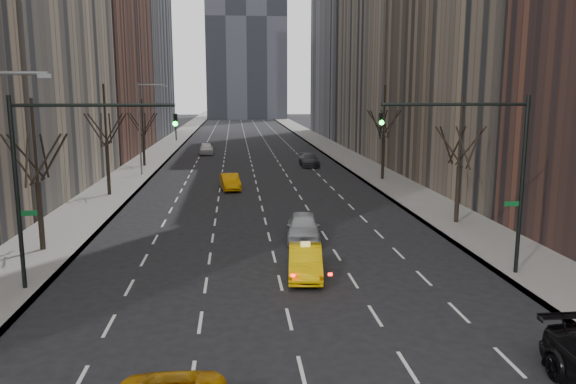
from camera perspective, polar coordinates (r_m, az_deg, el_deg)
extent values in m
cube|color=slate|center=(82.56, -12.64, 4.20)|extent=(4.50, 320.00, 0.15)
cube|color=slate|center=(83.12, 4.41, 4.46)|extent=(4.50, 320.00, 0.15)
cylinder|color=black|center=(31.82, -23.84, -2.23)|extent=(0.28, 0.28, 3.57)
cylinder|color=black|center=(31.28, -24.36, 4.78)|extent=(0.16, 0.16, 4.25)
cylinder|color=black|center=(32.11, -23.51, 3.35)|extent=(0.42, 1.80, 2.52)
cylinder|color=black|center=(31.39, -22.67, 3.27)|extent=(1.74, 0.72, 2.52)
cylinder|color=black|center=(30.63, -23.40, 3.07)|extent=(1.46, 1.25, 2.52)
cylinder|color=black|center=(30.61, -25.00, 2.95)|extent=(0.42, 1.80, 2.52)
cylinder|color=black|center=(31.36, -25.81, 3.04)|extent=(1.74, 0.72, 2.52)
cylinder|color=black|center=(32.10, -25.04, 3.24)|extent=(1.46, 1.25, 2.52)
cylinder|color=black|center=(47.01, -17.81, 2.16)|extent=(0.28, 0.28, 3.99)
cylinder|color=black|center=(46.64, -18.10, 7.49)|extent=(0.16, 0.16, 4.75)
cylinder|color=black|center=(47.49, -17.63, 6.16)|extent=(0.42, 1.80, 2.52)
cylinder|color=black|center=(46.82, -16.97, 6.15)|extent=(1.74, 0.72, 2.52)
cylinder|color=black|center=(46.02, -17.36, 6.06)|extent=(1.46, 1.25, 2.52)
cylinder|color=black|center=(45.91, -18.43, 6.00)|extent=(0.42, 1.80, 2.52)
cylinder|color=black|center=(46.60, -19.07, 6.02)|extent=(1.74, 0.72, 2.52)
cylinder|color=black|center=(47.38, -18.66, 6.10)|extent=(1.46, 1.25, 2.52)
cylinder|color=black|center=(64.62, -14.43, 4.10)|extent=(0.28, 0.28, 3.36)
cylinder|color=black|center=(64.36, -14.58, 7.36)|extent=(0.16, 0.16, 4.00)
cylinder|color=black|center=(65.21, -14.30, 6.73)|extent=(0.42, 1.80, 2.52)
cylinder|color=black|center=(64.56, -13.79, 6.72)|extent=(1.74, 0.72, 2.52)
cylinder|color=black|center=(63.75, -14.04, 6.67)|extent=(1.46, 1.25, 2.52)
cylinder|color=black|center=(63.58, -14.80, 6.63)|extent=(0.42, 1.80, 2.52)
cylinder|color=black|center=(64.24, -15.31, 6.64)|extent=(1.74, 0.72, 2.52)
cylinder|color=black|center=(65.05, -15.05, 6.69)|extent=(1.46, 1.25, 2.52)
cylinder|color=black|center=(36.81, 16.83, -0.22)|extent=(0.28, 0.28, 3.57)
cylinder|color=black|center=(36.34, 17.15, 5.86)|extent=(0.16, 0.16, 4.25)
cylinder|color=black|center=(37.25, 16.79, 4.59)|extent=(0.42, 1.80, 2.52)
cylinder|color=black|center=(37.00, 18.06, 4.49)|extent=(1.74, 0.72, 2.52)
cylinder|color=black|center=(36.17, 18.38, 4.35)|extent=(1.46, 1.25, 2.52)
cylinder|color=black|center=(35.58, 17.37, 4.31)|extent=(0.42, 1.80, 2.52)
cylinder|color=black|center=(35.84, 16.06, 4.42)|extent=(1.74, 0.72, 2.52)
cylinder|color=black|center=(36.68, 15.79, 4.56)|extent=(1.46, 1.25, 2.52)
cylinder|color=black|center=(53.69, 9.62, 3.45)|extent=(0.28, 0.28, 3.99)
cylinder|color=black|center=(53.37, 9.76, 8.11)|extent=(0.16, 0.16, 4.75)
cylinder|color=black|center=(54.27, 9.65, 6.93)|extent=(0.42, 1.80, 2.52)
cylinder|color=black|center=(53.91, 10.48, 6.89)|extent=(1.74, 0.72, 2.52)
cylinder|color=black|center=(53.06, 10.57, 6.84)|extent=(1.46, 1.25, 2.52)
cylinder|color=black|center=(52.56, 9.81, 6.83)|extent=(0.42, 1.80, 2.52)
cylinder|color=black|center=(52.93, 8.96, 6.88)|extent=(1.74, 0.72, 2.52)
cylinder|color=black|center=(53.78, 8.89, 6.93)|extent=(1.46, 1.25, 2.52)
cylinder|color=black|center=(25.47, -25.82, -0.21)|extent=(0.18, 0.18, 8.00)
cylinder|color=black|center=(24.18, -19.18, 8.33)|extent=(6.50, 0.14, 0.14)
imported|color=black|center=(23.66, -11.34, 6.48)|extent=(0.18, 0.22, 1.10)
sphere|color=#0CFF33|center=(23.48, -11.39, 6.82)|extent=(0.20, 0.20, 0.20)
cube|color=#0C5926|center=(25.47, -24.84, -1.97)|extent=(0.70, 0.04, 0.22)
cylinder|color=black|center=(27.02, 22.66, 0.57)|extent=(0.18, 0.18, 8.00)
cylinder|color=black|center=(25.33, 16.65, 8.53)|extent=(6.50, 0.14, 0.14)
imported|color=black|center=(24.34, 9.38, 6.64)|extent=(0.18, 0.22, 1.10)
sphere|color=#0CFF33|center=(24.16, 9.50, 6.97)|extent=(0.20, 0.20, 0.20)
cube|color=#0C5926|center=(26.97, 21.80, -1.12)|extent=(0.70, 0.04, 0.22)
cylinder|color=slate|center=(22.95, -26.35, 10.79)|extent=(2.60, 0.14, 0.14)
cube|color=slate|center=(22.56, -23.44, 10.77)|extent=(0.50, 0.22, 0.15)
cylinder|color=slate|center=(57.38, -14.84, 6.19)|extent=(0.16, 0.16, 9.00)
cylinder|color=slate|center=(57.07, -13.73, 10.54)|extent=(2.60, 0.14, 0.14)
cube|color=slate|center=(56.91, -12.51, 10.49)|extent=(0.50, 0.22, 0.15)
imported|color=#EAB804|center=(25.64, 1.77, -7.05)|extent=(1.92, 4.38, 1.40)
imported|color=#A0A3A8|center=(31.67, 1.57, -3.56)|extent=(2.34, 4.75, 1.56)
imported|color=orange|center=(48.31, -5.91, 1.05)|extent=(1.97, 4.31, 1.37)
imported|color=#333339|center=(63.32, 2.16, 3.26)|extent=(1.97, 4.78, 1.38)
imported|color=white|center=(76.23, -8.31, 4.40)|extent=(2.10, 4.69, 1.57)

